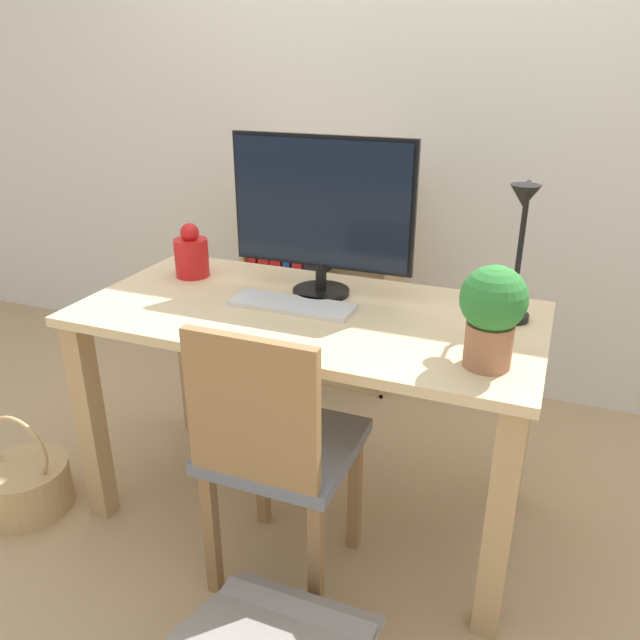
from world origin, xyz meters
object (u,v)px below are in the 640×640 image
object	(u,v)px
potted_plant	(492,311)
bookshelf	(300,275)
monitor	(321,208)
desk_lamp	(520,241)
vase	(191,255)
chair	(275,448)
basket	(26,484)
keyboard	(292,305)

from	to	relation	value
potted_plant	bookshelf	world-z (taller)	bookshelf
monitor	desk_lamp	xyz separation A→B (m)	(0.60, -0.05, -0.03)
monitor	vase	bearing A→B (deg)	-179.72
potted_plant	chair	xyz separation A→B (m)	(-0.52, -0.17, -0.42)
vase	desk_lamp	xyz separation A→B (m)	(1.10, -0.05, 0.18)
chair	potted_plant	bearing A→B (deg)	24.12
desk_lamp	potted_plant	distance (m)	0.30
chair	bookshelf	bearing A→B (deg)	116.38
desk_lamp	potted_plant	world-z (taller)	desk_lamp
chair	vase	bearing A→B (deg)	143.84
basket	desk_lamp	bearing A→B (deg)	17.27
monitor	bookshelf	bearing A→B (deg)	118.07
potted_plant	basket	size ratio (longest dim) A/B	0.72
chair	monitor	bearing A→B (deg)	102.69
desk_lamp	basket	xyz separation A→B (m)	(-1.51, -0.47, -0.91)
vase	potted_plant	size ratio (longest dim) A/B	0.72
keyboard	vase	size ratio (longest dim) A/B	2.04
bookshelf	keyboard	bearing A→B (deg)	-67.75
desk_lamp	chair	distance (m)	0.88
monitor	keyboard	bearing A→B (deg)	-104.93
bookshelf	basket	distance (m)	1.47
monitor	bookshelf	size ratio (longest dim) A/B	0.57
chair	bookshelf	size ratio (longest dim) A/B	0.83
monitor	bookshelf	world-z (taller)	monitor
chair	basket	world-z (taller)	chair
chair	basket	xyz separation A→B (m)	(-0.96, -0.02, -0.39)
bookshelf	basket	size ratio (longest dim) A/B	2.82
monitor	vase	distance (m)	0.53
vase	desk_lamp	world-z (taller)	desk_lamp
vase	basket	size ratio (longest dim) A/B	0.52
vase	chair	size ratio (longest dim) A/B	0.22
keyboard	desk_lamp	xyz separation A→B (m)	(0.64, 0.10, 0.25)
potted_plant	chair	bearing A→B (deg)	-161.63
monitor	potted_plant	distance (m)	0.68
monitor	bookshelf	distance (m)	1.06
bookshelf	chair	bearing A→B (deg)	-69.37
monitor	keyboard	world-z (taller)	monitor
potted_plant	desk_lamp	bearing A→B (deg)	84.45
potted_plant	chair	distance (m)	0.69
keyboard	basket	xyz separation A→B (m)	(-0.86, -0.37, -0.67)
monitor	desk_lamp	distance (m)	0.61
keyboard	desk_lamp	size ratio (longest dim) A/B	0.93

